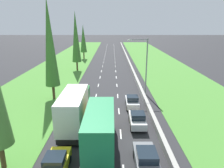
{
  "coord_description": "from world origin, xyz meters",
  "views": [
    {
      "loc": [
        0.83,
        1.18,
        11.31
      ],
      "look_at": [
        0.98,
        36.38,
        1.03
      ],
      "focal_mm": 33.66,
      "sensor_mm": 36.0,
      "label": 1
    }
  ],
  "objects_px": {
    "yellow_hatchback_left_lane": "(55,164)",
    "poplar_tree_second": "(49,43)",
    "green_box_truck_centre_lane": "(100,128)",
    "white_hatchback_right_lane_fourth": "(131,101)",
    "white_box_truck_left_lane": "(74,108)",
    "poplar_tree_third": "(75,37)",
    "grey_sedan_right_lane": "(146,160)",
    "poplar_tree_fourth": "(82,39)",
    "street_light_mast": "(144,63)",
    "white_hatchback_right_lane": "(136,119)"
  },
  "relations": [
    {
      "from": "white_hatchback_right_lane_fourth",
      "to": "poplar_tree_third",
      "type": "bearing_deg",
      "value": 115.81
    },
    {
      "from": "green_box_truck_centre_lane",
      "to": "grey_sedan_right_lane",
      "type": "bearing_deg",
      "value": -35.87
    },
    {
      "from": "green_box_truck_centre_lane",
      "to": "poplar_tree_fourth",
      "type": "relative_size",
      "value": 0.87
    },
    {
      "from": "poplar_tree_second",
      "to": "green_box_truck_centre_lane",
      "type": "bearing_deg",
      "value": -59.55
    },
    {
      "from": "white_hatchback_right_lane",
      "to": "poplar_tree_second",
      "type": "xyz_separation_m",
      "value": [
        -11.84,
        8.96,
        7.68
      ]
    },
    {
      "from": "yellow_hatchback_left_lane",
      "to": "white_box_truck_left_lane",
      "type": "height_order",
      "value": "white_box_truck_left_lane"
    },
    {
      "from": "grey_sedan_right_lane",
      "to": "white_box_truck_left_lane",
      "type": "bearing_deg",
      "value": 133.24
    },
    {
      "from": "yellow_hatchback_left_lane",
      "to": "poplar_tree_second",
      "type": "distance_m",
      "value": 19.03
    },
    {
      "from": "poplar_tree_fourth",
      "to": "street_light_mast",
      "type": "bearing_deg",
      "value": -67.91
    },
    {
      "from": "white_hatchback_right_lane",
      "to": "poplar_tree_third",
      "type": "bearing_deg",
      "value": 111.48
    },
    {
      "from": "white_hatchback_right_lane",
      "to": "white_box_truck_left_lane",
      "type": "height_order",
      "value": "white_box_truck_left_lane"
    },
    {
      "from": "white_hatchback_right_lane",
      "to": "poplar_tree_fourth",
      "type": "distance_m",
      "value": 48.34
    },
    {
      "from": "white_hatchback_right_lane",
      "to": "white_hatchback_right_lane_fourth",
      "type": "relative_size",
      "value": 1.0
    },
    {
      "from": "yellow_hatchback_left_lane",
      "to": "poplar_tree_second",
      "type": "relative_size",
      "value": 0.26
    },
    {
      "from": "yellow_hatchback_left_lane",
      "to": "white_box_truck_left_lane",
      "type": "xyz_separation_m",
      "value": [
        0.18,
        7.9,
        1.35
      ]
    },
    {
      "from": "green_box_truck_centre_lane",
      "to": "white_hatchback_right_lane_fourth",
      "type": "relative_size",
      "value": 2.41
    },
    {
      "from": "poplar_tree_third",
      "to": "poplar_tree_fourth",
      "type": "height_order",
      "value": "poplar_tree_third"
    },
    {
      "from": "yellow_hatchback_left_lane",
      "to": "poplar_tree_second",
      "type": "bearing_deg",
      "value": 105.45
    },
    {
      "from": "white_hatchback_right_lane",
      "to": "poplar_tree_third",
      "type": "relative_size",
      "value": 0.28
    },
    {
      "from": "yellow_hatchback_left_lane",
      "to": "white_hatchback_right_lane_fourth",
      "type": "distance_m",
      "value": 15.17
    },
    {
      "from": "street_light_mast",
      "to": "white_hatchback_right_lane_fourth",
      "type": "bearing_deg",
      "value": -112.68
    },
    {
      "from": "white_hatchback_right_lane_fourth",
      "to": "poplar_tree_third",
      "type": "xyz_separation_m",
      "value": [
        -11.35,
        23.47,
        7.24
      ]
    },
    {
      "from": "poplar_tree_second",
      "to": "poplar_tree_third",
      "type": "distance_m",
      "value": 20.1
    },
    {
      "from": "yellow_hatchback_left_lane",
      "to": "white_hatchback_right_lane",
      "type": "xyz_separation_m",
      "value": [
        7.2,
        7.82,
        0.0
      ]
    },
    {
      "from": "grey_sedan_right_lane",
      "to": "poplar_tree_third",
      "type": "bearing_deg",
      "value": 107.3
    },
    {
      "from": "white_box_truck_left_lane",
      "to": "street_light_mast",
      "type": "height_order",
      "value": "street_light_mast"
    },
    {
      "from": "poplar_tree_fourth",
      "to": "green_box_truck_centre_lane",
      "type": "bearing_deg",
      "value": -80.98
    },
    {
      "from": "white_hatchback_right_lane_fourth",
      "to": "poplar_tree_second",
      "type": "distance_m",
      "value": 14.45
    },
    {
      "from": "grey_sedan_right_lane",
      "to": "poplar_tree_second",
      "type": "xyz_separation_m",
      "value": [
        -11.72,
        16.21,
        7.71
      ]
    },
    {
      "from": "yellow_hatchback_left_lane",
      "to": "poplar_tree_third",
      "type": "height_order",
      "value": "poplar_tree_third"
    },
    {
      "from": "white_hatchback_right_lane_fourth",
      "to": "street_light_mast",
      "type": "xyz_separation_m",
      "value": [
        2.37,
        5.67,
        4.4
      ]
    },
    {
      "from": "white_hatchback_right_lane_fourth",
      "to": "poplar_tree_third",
      "type": "distance_m",
      "value": 27.06
    },
    {
      "from": "poplar_tree_third",
      "to": "white_hatchback_right_lane_fourth",
      "type": "bearing_deg",
      "value": -64.19
    },
    {
      "from": "street_light_mast",
      "to": "green_box_truck_centre_lane",
      "type": "bearing_deg",
      "value": -111.53
    },
    {
      "from": "yellow_hatchback_left_lane",
      "to": "poplar_tree_second",
      "type": "height_order",
      "value": "poplar_tree_second"
    },
    {
      "from": "white_hatchback_right_lane_fourth",
      "to": "poplar_tree_second",
      "type": "height_order",
      "value": "poplar_tree_second"
    },
    {
      "from": "poplar_tree_fourth",
      "to": "street_light_mast",
      "type": "xyz_separation_m",
      "value": [
        14.3,
        -35.24,
        -1.23
      ]
    },
    {
      "from": "white_hatchback_right_lane",
      "to": "street_light_mast",
      "type": "xyz_separation_m",
      "value": [
        2.29,
        11.24,
        4.4
      ]
    },
    {
      "from": "grey_sedan_right_lane",
      "to": "poplar_tree_second",
      "type": "distance_m",
      "value": 21.44
    },
    {
      "from": "grey_sedan_right_lane",
      "to": "white_hatchback_right_lane_fourth",
      "type": "xyz_separation_m",
      "value": [
        0.04,
        12.83,
        0.02
      ]
    },
    {
      "from": "green_box_truck_centre_lane",
      "to": "poplar_tree_second",
      "type": "distance_m",
      "value": 16.85
    },
    {
      "from": "street_light_mast",
      "to": "poplar_tree_third",
      "type": "bearing_deg",
      "value": 127.61
    },
    {
      "from": "white_box_truck_left_lane",
      "to": "poplar_tree_second",
      "type": "height_order",
      "value": "poplar_tree_second"
    },
    {
      "from": "white_box_truck_left_lane",
      "to": "poplar_tree_third",
      "type": "relative_size",
      "value": 0.67
    },
    {
      "from": "white_hatchback_right_lane_fourth",
      "to": "white_box_truck_left_lane",
      "type": "relative_size",
      "value": 0.41
    },
    {
      "from": "green_box_truck_centre_lane",
      "to": "poplar_tree_second",
      "type": "xyz_separation_m",
      "value": [
        -7.91,
        13.46,
        6.33
      ]
    },
    {
      "from": "poplar_tree_second",
      "to": "grey_sedan_right_lane",
      "type": "bearing_deg",
      "value": -54.15
    },
    {
      "from": "white_box_truck_left_lane",
      "to": "poplar_tree_third",
      "type": "xyz_separation_m",
      "value": [
        -4.41,
        28.97,
        5.89
      ]
    },
    {
      "from": "poplar_tree_third",
      "to": "poplar_tree_fourth",
      "type": "xyz_separation_m",
      "value": [
        -0.59,
        17.44,
        -1.61
      ]
    },
    {
      "from": "yellow_hatchback_left_lane",
      "to": "poplar_tree_fourth",
      "type": "bearing_deg",
      "value": 95.07
    }
  ]
}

